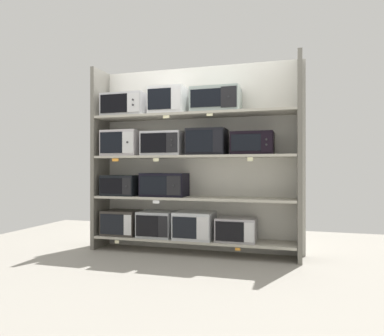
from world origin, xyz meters
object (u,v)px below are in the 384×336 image
at_px(microwave_0, 122,222).
at_px(microwave_7, 164,144).
at_px(microwave_3, 236,229).
at_px(microwave_12, 216,100).
at_px(microwave_5, 164,185).
at_px(microwave_8, 207,142).
at_px(microwave_6, 123,143).
at_px(microwave_9, 253,143).
at_px(microwave_10, 126,106).
at_px(microwave_1, 157,224).
at_px(microwave_2, 195,225).
at_px(microwave_11, 169,102).
at_px(microwave_4, 122,185).

xyz_separation_m(microwave_0, microwave_7, (0.58, 0.00, 1.01)).
distance_m(microwave_3, microwave_12, 1.56).
height_order(microwave_5, microwave_8, microwave_8).
relative_size(microwave_5, microwave_8, 1.20).
height_order(microwave_3, microwave_7, microwave_7).
bearing_deg(microwave_5, microwave_12, 0.02).
distance_m(microwave_6, microwave_8, 1.13).
relative_size(microwave_5, microwave_9, 1.16).
height_order(microwave_3, microwave_6, microwave_6).
xyz_separation_m(microwave_5, microwave_6, (-0.58, -0.00, 0.53)).
bearing_deg(microwave_10, microwave_3, -0.00).
distance_m(microwave_5, microwave_7, 0.51).
height_order(microwave_1, microwave_12, microwave_12).
bearing_deg(microwave_1, microwave_2, 0.02).
bearing_deg(microwave_7, microwave_3, -0.00).
bearing_deg(microwave_6, microwave_11, 0.02).
relative_size(microwave_4, microwave_7, 0.90).
relative_size(microwave_1, microwave_9, 0.90).
xyz_separation_m(microwave_5, microwave_7, (-0.01, -0.00, 0.51)).
bearing_deg(microwave_5, microwave_0, -179.98).
bearing_deg(microwave_4, microwave_12, 0.01).
bearing_deg(microwave_12, microwave_10, -179.98).
bearing_deg(microwave_5, microwave_10, -179.98).
relative_size(microwave_0, microwave_1, 1.05).
relative_size(microwave_0, microwave_3, 0.97).
bearing_deg(microwave_12, microwave_11, -179.98).
bearing_deg(microwave_8, microwave_6, 180.00).
relative_size(microwave_6, microwave_11, 1.09).
relative_size(microwave_0, microwave_6, 0.95).
bearing_deg(microwave_7, microwave_1, 179.97).
bearing_deg(microwave_0, microwave_9, 0.01).
distance_m(microwave_1, microwave_6, 1.13).
relative_size(microwave_0, microwave_4, 1.00).
bearing_deg(microwave_8, microwave_0, -180.00).
bearing_deg(microwave_0, microwave_6, 0.19).
bearing_deg(microwave_11, microwave_7, -179.80).
relative_size(microwave_2, microwave_11, 1.06).
height_order(microwave_0, microwave_2, microwave_2).
xyz_separation_m(microwave_3, microwave_7, (-0.91, 0.00, 1.03)).
height_order(microwave_7, microwave_10, microwave_10).
height_order(microwave_5, microwave_9, microwave_9).
relative_size(microwave_5, microwave_6, 1.16).
distance_m(microwave_0, microwave_4, 0.48).
bearing_deg(microwave_2, microwave_7, -179.97).
xyz_separation_m(microwave_9, microwave_10, (-1.63, -0.00, 0.52)).
xyz_separation_m(microwave_8, microwave_9, (0.55, 0.00, -0.03)).
bearing_deg(microwave_2, microwave_0, -179.99).
height_order(microwave_6, microwave_11, microwave_11).
distance_m(microwave_5, microwave_8, 0.76).
bearing_deg(microwave_9, microwave_0, -179.99).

